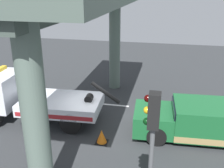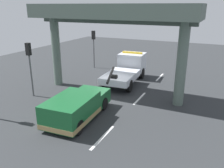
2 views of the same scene
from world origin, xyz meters
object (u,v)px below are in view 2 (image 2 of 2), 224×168
at_px(towed_van_green, 77,107).
at_px(traffic_light_mid, 94,41).
at_px(tow_truck_white, 127,68).
at_px(traffic_cone_orange, 91,90).
at_px(traffic_light_far, 29,58).

relative_size(towed_van_green, traffic_light_mid, 1.31).
bearing_deg(towed_van_green, traffic_light_mid, 24.60).
xyz_separation_m(tow_truck_white, traffic_light_mid, (2.90, 5.13, 1.76)).
bearing_deg(traffic_cone_orange, traffic_light_far, 121.02).
bearing_deg(traffic_light_mid, tow_truck_white, -119.48).
bearing_deg(traffic_light_mid, traffic_light_far, 180.00).
xyz_separation_m(traffic_light_far, traffic_light_mid, (9.50, -0.00, -0.02)).
relative_size(tow_truck_white, towed_van_green, 1.38).
bearing_deg(tow_truck_white, traffic_light_far, 142.11).
bearing_deg(tow_truck_white, traffic_light_mid, 60.52).
bearing_deg(traffic_cone_orange, towed_van_green, -161.08).
bearing_deg(traffic_light_far, traffic_cone_orange, -58.98).
distance_m(traffic_light_far, traffic_cone_orange, 5.17).
bearing_deg(traffic_cone_orange, tow_truck_white, -17.39).
distance_m(towed_van_green, traffic_light_far, 5.93).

